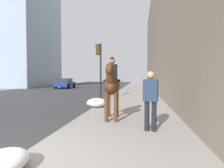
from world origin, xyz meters
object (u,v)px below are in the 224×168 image
traffic_light_near_curb (99,63)px  car_near_lane (65,83)px  mounted_horse_near (112,84)px  pedestrian_greeting (151,97)px

traffic_light_near_curb → car_near_lane: bearing=29.6°
mounted_horse_near → car_near_lane: bearing=-158.3°
mounted_horse_near → pedestrian_greeting: bearing=40.2°
car_near_lane → pedestrian_greeting: bearing=-155.4°
car_near_lane → traffic_light_near_curb: traffic_light_near_curb is taller
pedestrian_greeting → traffic_light_near_curb: size_ratio=0.44×
car_near_lane → mounted_horse_near: bearing=-156.8°
pedestrian_greeting → traffic_light_near_curb: bearing=33.3°
pedestrian_greeting → car_near_lane: bearing=38.1°
mounted_horse_near → car_near_lane: mounted_horse_near is taller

